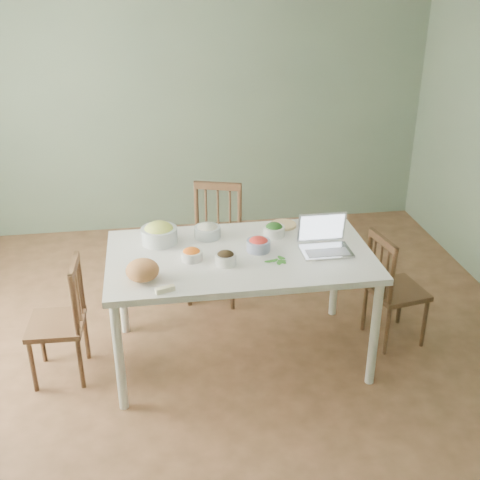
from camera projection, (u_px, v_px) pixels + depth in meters
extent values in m
cube|color=brown|center=(210.00, 367.00, 4.32)|extent=(5.00, 5.00, 0.00)
cube|color=#596955|center=(179.00, 99.00, 5.96)|extent=(5.00, 0.00, 2.70)
ellipsoid|color=#A27147|center=(142.00, 270.00, 3.74)|extent=(0.27, 0.27, 0.13)
cube|color=#F0E9BC|center=(165.00, 289.00, 3.63)|extent=(0.12, 0.07, 0.03)
cylinder|color=#DBB87D|center=(283.00, 225.00, 4.49)|extent=(0.25, 0.25, 0.02)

